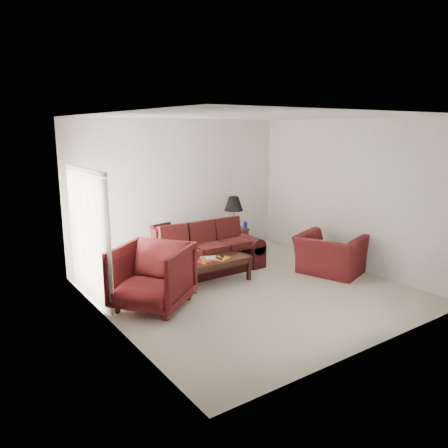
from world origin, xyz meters
The scene contains 19 objects.
floor centered at (0.00, 0.00, 0.00)m, with size 5.00×5.00×0.00m, color beige.
blinds centered at (-2.42, 1.30, 1.08)m, with size 0.10×2.00×2.16m, color silver.
sofa centered at (-0.09, 1.31, 0.47)m, with size 2.28×0.98×0.93m, color black, non-canonical shape.
throw_pillow centered at (-0.76, 1.92, 0.74)m, with size 0.44×0.13×0.44m, color black.
end_table centered at (1.17, 2.15, 0.29)m, with size 0.52×0.52×0.57m, color brown, non-canonical shape.
table_lamp centered at (1.21, 2.21, 0.93)m, with size 0.43×0.43×0.72m, color gold, non-canonical shape.
clock centered at (1.00, 2.03, 0.64)m, with size 0.14×0.05×0.14m, color silver.
blue_canister centered at (1.37, 1.98, 0.65)m, with size 0.10×0.10×0.16m, color #1D18A1.
picture_frame centered at (0.97, 2.33, 0.66)m, with size 0.14×0.02×0.18m, color white.
floor_lamp centered at (-2.30, 2.02, 0.72)m, with size 0.23×0.23×1.44m, color white, non-canonical shape.
armchair_left centered at (-1.74, 0.34, 0.51)m, with size 1.09×1.12×1.02m, color #461013.
armchair_right centered at (1.85, -0.13, 0.39)m, with size 1.19×1.04×0.77m, color #471013.
coffee_table centered at (-0.30, 0.74, 0.23)m, with size 1.31×0.66×0.46m, color black, non-canonical shape.
magazine_red centered at (-0.57, 0.68, 0.47)m, with size 0.30×0.22×0.02m, color red.
magazine_white centered at (-0.39, 0.80, 0.47)m, with size 0.30×0.22×0.02m, color silver.
magazine_orange centered at (-0.20, 0.64, 0.47)m, with size 0.29×0.22×0.02m, color orange.
remote_a centered at (-0.28, 0.61, 0.49)m, with size 0.05×0.16×0.02m, color black.
remote_b centered at (-0.14, 0.72, 0.49)m, with size 0.06×0.19×0.02m, color black.
yellow_glass centered at (-0.64, 0.56, 0.52)m, with size 0.07×0.07×0.13m, color yellow.
Camera 1 is at (-4.54, -5.69, 2.80)m, focal length 35.00 mm.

